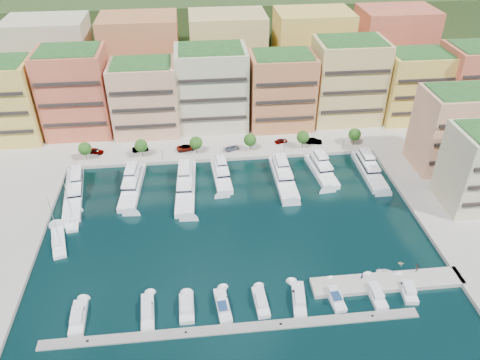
{
  "coord_description": "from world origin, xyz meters",
  "views": [
    {
      "loc": [
        -7.9,
        -86.88,
        73.04
      ],
      "look_at": [
        2.59,
        10.94,
        6.0
      ],
      "focal_mm": 35.0,
      "sensor_mm": 36.0,
      "label": 1
    }
  ],
  "objects_px": {
    "person_1": "(416,268)",
    "lamppost_2": "(224,148)",
    "cruiser_3": "(187,309)",
    "car_0": "(96,151)",
    "car_4": "(281,141)",
    "yacht_6": "(369,168)",
    "cruiser_8": "(375,293)",
    "sailboat_2": "(73,222)",
    "yacht_5": "(321,168)",
    "yacht_0": "(74,190)",
    "yacht_2": "(186,184)",
    "tree_3": "(250,140)",
    "cruiser_7": "(334,296)",
    "tender_3": "(401,263)",
    "lamppost_4": "(344,141)",
    "tree_1": "(141,146)",
    "car_1": "(140,149)",
    "lamppost_1": "(162,151)",
    "cruiser_4": "(223,306)",
    "sailboat_1": "(59,243)",
    "yacht_1": "(132,184)",
    "car_3": "(232,148)",
    "tree_2": "(196,143)",
    "tender_2": "(385,272)",
    "tree_4": "(303,137)",
    "cruiser_5": "(261,302)",
    "lamppost_0": "(98,155)",
    "cruiser_9": "(407,290)",
    "cruiser_0": "(78,318)",
    "person_0": "(362,276)",
    "cruiser_2": "(148,312)",
    "car_5": "(314,141)",
    "car_2": "(187,148)",
    "tree_0": "(85,149)",
    "tree_5": "(355,134)",
    "cruiser_6": "(299,299)",
    "yacht_4": "(283,175)"
  },
  "relations": [
    {
      "from": "tree_2",
      "to": "lamppost_1",
      "type": "height_order",
      "value": "tree_2"
    },
    {
      "from": "yacht_0",
      "to": "cruiser_2",
      "type": "relative_size",
      "value": 2.68
    },
    {
      "from": "cruiser_4",
      "to": "tender_3",
      "type": "bearing_deg",
      "value": 11.18
    },
    {
      "from": "tree_1",
      "to": "cruiser_4",
      "type": "xyz_separation_m",
      "value": [
        19.35,
        -58.11,
        -4.17
      ]
    },
    {
      "from": "car_2",
      "to": "cruiser_6",
      "type": "bearing_deg",
      "value": -172.82
    },
    {
      "from": "yacht_2",
      "to": "car_3",
      "type": "height_order",
      "value": "yacht_2"
    },
    {
      "from": "person_0",
      "to": "car_5",
      "type": "bearing_deg",
      "value": -21.4
    },
    {
      "from": "cruiser_3",
      "to": "car_0",
      "type": "height_order",
      "value": "car_0"
    },
    {
      "from": "cruiser_8",
      "to": "car_3",
      "type": "distance_m",
      "value": 63.73
    },
    {
      "from": "tree_3",
      "to": "cruiser_7",
      "type": "bearing_deg",
      "value": -80.29
    },
    {
      "from": "car_0",
      "to": "car_4",
      "type": "bearing_deg",
      "value": -74.21
    },
    {
      "from": "sailboat_1",
      "to": "car_2",
      "type": "bearing_deg",
      "value": 51.71
    },
    {
      "from": "sailboat_2",
      "to": "yacht_5",
      "type": "bearing_deg",
      "value": 13.46
    },
    {
      "from": "tree_4",
      "to": "cruiser_4",
      "type": "xyz_separation_m",
      "value": [
        -28.65,
        -58.11,
        -4.17
      ]
    },
    {
      "from": "yacht_2",
      "to": "tree_1",
      "type": "bearing_deg",
      "value": 128.42
    },
    {
      "from": "yacht_0",
      "to": "yacht_2",
      "type": "relative_size",
      "value": 0.96
    },
    {
      "from": "yacht_1",
      "to": "cruiser_5",
      "type": "distance_m",
      "value": 52.36
    },
    {
      "from": "yacht_0",
      "to": "cruiser_2",
      "type": "distance_m",
      "value": 47.85
    },
    {
      "from": "cruiser_6",
      "to": "car_2",
      "type": "relative_size",
      "value": 1.55
    },
    {
      "from": "tree_5",
      "to": "cruiser_5",
      "type": "xyz_separation_m",
      "value": [
        -37.03,
        -58.08,
        -4.2
      ]
    },
    {
      "from": "yacht_6",
      "to": "cruiser_8",
      "type": "relative_size",
      "value": 2.28
    },
    {
      "from": "cruiser_8",
      "to": "car_3",
      "type": "bearing_deg",
      "value": 111.81
    },
    {
      "from": "car_5",
      "to": "tender_3",
      "type": "bearing_deg",
      "value": -162.16
    },
    {
      "from": "lamppost_2",
      "to": "car_4",
      "type": "height_order",
      "value": "lamppost_2"
    },
    {
      "from": "lamppost_1",
      "to": "yacht_6",
      "type": "distance_m",
      "value": 59.41
    },
    {
      "from": "yacht_6",
      "to": "car_1",
      "type": "height_order",
      "value": "yacht_6"
    },
    {
      "from": "tree_1",
      "to": "tender_3",
      "type": "distance_m",
      "value": 77.7
    },
    {
      "from": "lamppost_1",
      "to": "cruiser_4",
      "type": "height_order",
      "value": "lamppost_1"
    },
    {
      "from": "tender_3",
      "to": "lamppost_4",
      "type": "bearing_deg",
      "value": 14.67
    },
    {
      "from": "cruiser_3",
      "to": "cruiser_7",
      "type": "relative_size",
      "value": 0.87
    },
    {
      "from": "sailboat_2",
      "to": "car_0",
      "type": "distance_m",
      "value": 31.52
    },
    {
      "from": "tender_3",
      "to": "yacht_5",
      "type": "bearing_deg",
      "value": 28.06
    },
    {
      "from": "person_0",
      "to": "car_4",
      "type": "bearing_deg",
      "value": -11.47
    },
    {
      "from": "yacht_4",
      "to": "sailboat_1",
      "type": "distance_m",
      "value": 60.22
    },
    {
      "from": "tree_3",
      "to": "yacht_2",
      "type": "xyz_separation_m",
      "value": [
        -19.41,
        -15.87,
        -3.53
      ]
    },
    {
      "from": "lamppost_0",
      "to": "cruiser_0",
      "type": "distance_m",
      "value": 56.0
    },
    {
      "from": "yacht_5",
      "to": "cruiser_7",
      "type": "distance_m",
      "value": 46.72
    },
    {
      "from": "cruiser_8",
      "to": "lamppost_0",
      "type": "bearing_deg",
      "value": 138.18
    },
    {
      "from": "tree_1",
      "to": "tree_5",
      "type": "xyz_separation_m",
      "value": [
        64.0,
        0.0,
        0.0
      ]
    },
    {
      "from": "yacht_6",
      "to": "car_0",
      "type": "height_order",
      "value": "yacht_6"
    },
    {
      "from": "tree_2",
      "to": "tender_2",
      "type": "bearing_deg",
      "value": -53.68
    },
    {
      "from": "car_1",
      "to": "sailboat_1",
      "type": "bearing_deg",
      "value": 148.18
    },
    {
      "from": "yacht_0",
      "to": "cruiser_9",
      "type": "height_order",
      "value": "yacht_0"
    },
    {
      "from": "tree_0",
      "to": "sailboat_1",
      "type": "relative_size",
      "value": 0.43
    },
    {
      "from": "sailboat_1",
      "to": "car_1",
      "type": "bearing_deg",
      "value": 67.4
    },
    {
      "from": "tree_4",
      "to": "tree_3",
      "type": "bearing_deg",
      "value": 180.0
    },
    {
      "from": "person_1",
      "to": "lamppost_2",
      "type": "bearing_deg",
      "value": -95.33
    },
    {
      "from": "yacht_1",
      "to": "yacht_6",
      "type": "height_order",
      "value": "same"
    },
    {
      "from": "lamppost_0",
      "to": "cruiser_9",
      "type": "xyz_separation_m",
      "value": [
        69.29,
        -55.78,
        -3.28
      ]
    },
    {
      "from": "car_1",
      "to": "car_4",
      "type": "height_order",
      "value": "car_1"
    }
  ]
}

